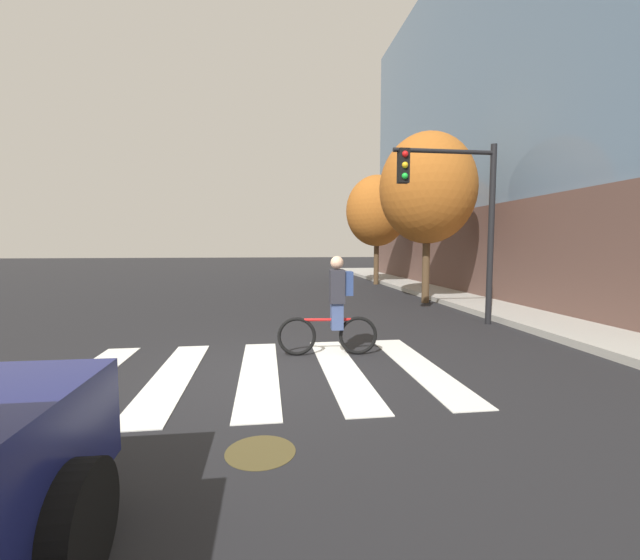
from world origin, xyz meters
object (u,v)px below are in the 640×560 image
object	(u,v)px
traffic_light_near	(458,202)
street_tree_mid	(377,211)
manhole_cover	(260,452)
fire_hydrant	(515,289)
cyclist	(335,306)
street_tree_near	(428,189)

from	to	relation	value
traffic_light_near	street_tree_mid	bearing A→B (deg)	85.11
manhole_cover	fire_hydrant	size ratio (longest dim) A/B	0.82
cyclist	street_tree_near	bearing A→B (deg)	55.98
manhole_cover	street_tree_near	bearing A→B (deg)	60.13
street_tree_near	street_tree_mid	world-z (taller)	street_tree_near
fire_hydrant	traffic_light_near	bearing A→B (deg)	-140.26
cyclist	traffic_light_near	bearing A→B (deg)	34.53
traffic_light_near	street_tree_mid	size ratio (longest dim) A/B	0.81
cyclist	traffic_light_near	size ratio (longest dim) A/B	0.41
manhole_cover	fire_hydrant	distance (m)	11.24
cyclist	fire_hydrant	distance (m)	8.20
fire_hydrant	street_tree_near	size ratio (longest dim) A/B	0.14
fire_hydrant	street_tree_near	bearing A→B (deg)	157.98
cyclist	street_tree_near	xyz separation A→B (m)	(4.03, 5.97, 2.85)
cyclist	street_tree_near	size ratio (longest dim) A/B	0.31
manhole_cover	street_tree_mid	bearing A→B (deg)	71.01
fire_hydrant	street_tree_near	distance (m)	4.15
manhole_cover	fire_hydrant	world-z (taller)	fire_hydrant
cyclist	fire_hydrant	bearing A→B (deg)	37.22
traffic_light_near	manhole_cover	bearing A→B (deg)	-129.62
manhole_cover	street_tree_near	world-z (taller)	street_tree_near
manhole_cover	street_tree_near	xyz separation A→B (m)	(5.25, 9.14, 3.69)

